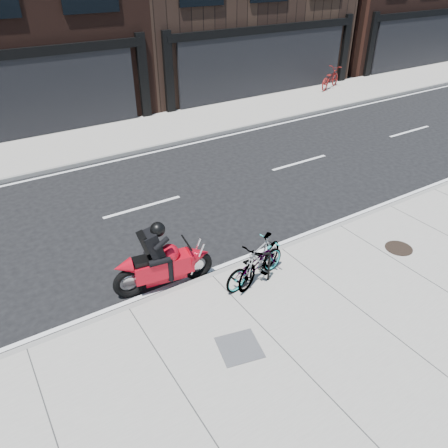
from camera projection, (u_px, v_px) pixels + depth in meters
ground at (173, 239)px, 11.35m from camera, size 120.00×120.00×0.00m
sidewalk_near at (300, 369)px, 7.72m from camera, size 60.00×6.00×0.13m
sidewalk_far at (83, 144)px, 16.89m from camera, size 60.00×3.50×0.13m
bike_rack at (260, 265)px, 9.49m from camera, size 0.41×0.22×0.75m
bicycle_front at (255, 264)px, 9.50m from camera, size 1.76×0.87×0.89m
bicycle_rear at (260, 259)px, 9.53m from camera, size 1.76×1.11×1.03m
motorcycle at (167, 260)px, 9.42m from camera, size 2.26×0.76×1.69m
bicycle_far at (330, 78)px, 23.31m from camera, size 2.13×1.45×1.06m
manhole_cover at (399, 248)px, 10.77m from camera, size 0.77×0.77×0.02m
utility_grate at (239, 347)px, 8.05m from camera, size 0.90×0.90×0.02m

